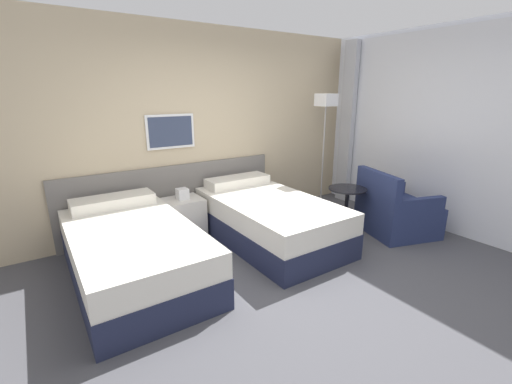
# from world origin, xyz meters

# --- Properties ---
(ground_plane) EXTENTS (16.00, 16.00, 0.00)m
(ground_plane) POSITION_xyz_m (0.00, 0.00, 0.00)
(ground_plane) COLOR #47474C
(wall_headboard) EXTENTS (10.00, 0.10, 2.70)m
(wall_headboard) POSITION_xyz_m (-0.03, 2.08, 1.29)
(wall_headboard) COLOR #C6B28E
(wall_headboard) RESTS_ON ground_plane
(wall_window) EXTENTS (0.21, 4.55, 2.70)m
(wall_window) POSITION_xyz_m (2.59, -0.12, 1.34)
(wall_window) COLOR white
(wall_window) RESTS_ON ground_plane
(bed_near_door) EXTENTS (1.14, 2.04, 0.68)m
(bed_near_door) POSITION_xyz_m (-1.34, 1.01, 0.29)
(bed_near_door) COLOR #1E233D
(bed_near_door) RESTS_ON ground_plane
(bed_near_window) EXTENTS (1.14, 2.04, 0.68)m
(bed_near_window) POSITION_xyz_m (0.35, 1.01, 0.29)
(bed_near_window) COLOR #1E233D
(bed_near_window) RESTS_ON ground_plane
(nightstand) EXTENTS (0.49, 0.43, 0.65)m
(nightstand) POSITION_xyz_m (-0.50, 1.76, 0.26)
(nightstand) COLOR beige
(nightstand) RESTS_ON ground_plane
(floor_lamp) EXTENTS (0.26, 0.26, 1.82)m
(floor_lamp) POSITION_xyz_m (1.79, 1.53, 1.54)
(floor_lamp) COLOR #9E9993
(floor_lamp) RESTS_ON ground_plane
(side_table) EXTENTS (0.50, 0.50, 0.61)m
(side_table) POSITION_xyz_m (1.40, 0.66, 0.43)
(side_table) COLOR black
(side_table) RESTS_ON ground_plane
(armchair) EXTENTS (1.04, 1.05, 0.87)m
(armchair) POSITION_xyz_m (1.92, 0.25, 0.27)
(armchair) COLOR navy
(armchair) RESTS_ON ground_plane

